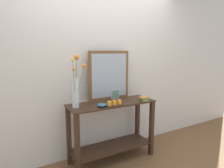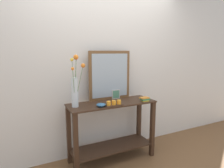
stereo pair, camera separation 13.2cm
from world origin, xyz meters
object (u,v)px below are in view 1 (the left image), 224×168
candle_tray (114,103)px  book_stack (144,99)px  mirror_leaning (109,75)px  picture_frame_small (115,94)px  tall_vase_left (76,88)px  decorative_bowl (102,105)px  console_table (112,126)px

candle_tray → book_stack: 0.50m
mirror_leaning → picture_frame_small: bearing=-11.3°
tall_vase_left → picture_frame_small: size_ratio=4.75×
tall_vase_left → decorative_bowl: size_ratio=5.48×
console_table → decorative_bowl: size_ratio=10.17×
decorative_bowl → book_stack: book_stack is taller
mirror_leaning → decorative_bowl: mirror_leaning is taller
candle_tray → picture_frame_small: (0.19, 0.31, 0.04)m
mirror_leaning → picture_frame_small: (0.09, -0.02, -0.28)m
book_stack → console_table: bearing=163.4°
console_table → tall_vase_left: tall_vase_left is taller
console_table → picture_frame_small: size_ratio=8.83×
picture_frame_small → mirror_leaning: bearing=168.7°
candle_tray → book_stack: size_ratio=1.73×
tall_vase_left → decorative_bowl: bearing=-25.3°
console_table → candle_tray: 0.40m
candle_tray → book_stack: (0.50, 0.01, 0.00)m
tall_vase_left → console_table: bearing=-1.2°
decorative_bowl → book_stack: bearing=-0.6°
book_stack → decorative_bowl: bearing=179.4°
console_table → mirror_leaning: size_ratio=1.73×
console_table → picture_frame_small: (0.15, 0.16, 0.41)m
tall_vase_left → book_stack: 0.99m
candle_tray → picture_frame_small: bearing=58.4°
tall_vase_left → decorative_bowl: 0.39m
picture_frame_small → decorative_bowl: 0.47m
mirror_leaning → book_stack: size_ratio=5.00×
candle_tray → picture_frame_small: size_ratio=1.77×
console_table → tall_vase_left: size_ratio=1.86×
tall_vase_left → book_stack: size_ratio=4.66×
decorative_bowl → mirror_leaning: bearing=48.7°
mirror_leaning → picture_frame_small: size_ratio=5.10×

